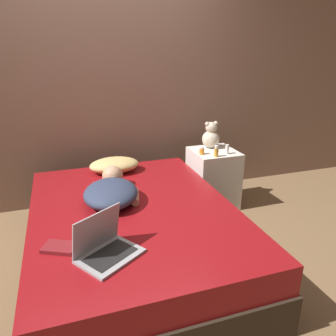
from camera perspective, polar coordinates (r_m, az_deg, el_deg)
ground_plane at (r=2.71m, az=-5.75°, el=-16.02°), size 12.00×12.00×0.00m
wall_back at (r=3.46m, az=-11.48°, el=14.94°), size 8.00×0.06×2.60m
bed at (r=2.57m, az=-5.94°, el=-11.69°), size 1.48×1.99×0.49m
nightstand at (r=3.49m, az=7.82°, el=-1.75°), size 0.45×0.46×0.60m
pillow at (r=3.13m, az=-9.25°, el=0.53°), size 0.46×0.32×0.13m
person_lying at (r=2.55m, az=-9.79°, el=-3.90°), size 0.50×0.70×0.18m
laptop at (r=1.93m, az=-10.88°, el=-13.24°), size 0.42×0.39×0.26m
teddy_bear at (r=3.46m, az=7.48°, el=5.49°), size 0.18×0.18×0.28m
bottle_orange at (r=3.25m, az=5.92°, el=3.03°), size 0.05×0.05×0.08m
bottle_amber at (r=3.19m, az=8.41°, el=2.89°), size 0.04×0.04×0.11m
bottle_white at (r=3.29m, az=10.24°, el=3.22°), size 0.04×0.04×0.10m
book at (r=2.07m, az=-18.33°, el=-13.00°), size 0.23×0.20×0.02m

